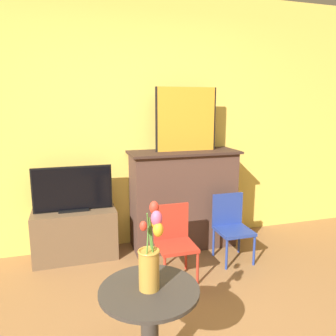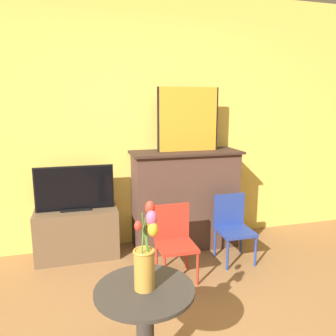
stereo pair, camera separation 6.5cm
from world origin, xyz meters
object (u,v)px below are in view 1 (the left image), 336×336
tv_monitor (73,190)px  chair_blue (231,224)px  painting (186,119)px  chair_red (174,238)px  vase_tulips (150,257)px

tv_monitor → chair_blue: tv_monitor is taller
painting → chair_red: 1.24m
tv_monitor → chair_red: bearing=-36.8°
chair_blue → vase_tulips: bearing=-132.5°
chair_blue → vase_tulips: vase_tulips is taller
chair_red → vase_tulips: size_ratio=1.41×
chair_blue → chair_red: bearing=-165.4°
tv_monitor → vase_tulips: (0.37, -1.70, 0.03)m
painting → chair_red: bearing=-117.9°
chair_blue → vase_tulips: 1.72m
tv_monitor → vase_tulips: size_ratio=1.65×
painting → vase_tulips: painting is taller
tv_monitor → chair_blue: (1.51, -0.46, -0.35)m
painting → chair_red: painting is taller
chair_blue → painting: bearing=126.0°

